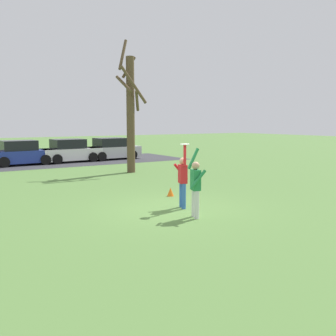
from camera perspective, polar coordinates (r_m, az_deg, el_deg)
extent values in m
plane|color=#567F3D|center=(12.36, 0.65, -6.16)|extent=(120.00, 120.00, 0.00)
cylinder|color=#3366B7|center=(12.58, 2.02, -4.01)|extent=(0.14, 0.14, 0.82)
cylinder|color=#3366B7|center=(12.34, 2.36, -4.24)|extent=(0.14, 0.14, 0.82)
cube|color=red|center=(12.35, 2.21, -0.89)|extent=(0.32, 0.41, 0.60)
sphere|color=tan|center=(12.30, 2.22, 1.03)|extent=(0.23, 0.23, 0.23)
cylinder|color=red|center=(12.55, 1.92, -0.54)|extent=(0.48, 0.23, 0.58)
cylinder|color=red|center=(12.06, 2.53, 1.94)|extent=(0.09, 0.09, 0.66)
cylinder|color=silver|center=(11.12, 4.31, -5.50)|extent=(0.14, 0.14, 0.82)
cylinder|color=silver|center=(11.36, 3.89, -5.23)|extent=(0.14, 0.14, 0.82)
cube|color=#238447|center=(11.11, 4.13, -1.78)|extent=(0.32, 0.41, 0.60)
sphere|color=tan|center=(11.05, 4.15, 0.35)|extent=(0.23, 0.23, 0.23)
cylinder|color=#238447|center=(10.89, 4.51, -1.71)|extent=(0.48, 0.23, 0.58)
cylinder|color=#238447|center=(11.25, 3.80, 1.41)|extent=(0.35, 0.18, 0.65)
cylinder|color=white|center=(12.04, 2.54, 3.56)|extent=(0.29, 0.29, 0.02)
cube|color=#233893|center=(26.53, -21.03, 1.62)|extent=(4.18, 2.00, 0.80)
cube|color=black|center=(26.45, -21.42, 3.16)|extent=(2.18, 1.74, 0.64)
cylinder|color=black|center=(27.77, -18.96, 1.47)|extent=(0.67, 0.25, 0.66)
cylinder|color=black|center=(26.04, -17.79, 1.17)|extent=(0.67, 0.25, 0.66)
cylinder|color=black|center=(25.38, -23.25, 0.80)|extent=(0.67, 0.25, 0.66)
cube|color=white|center=(27.47, -14.34, 2.04)|extent=(4.18, 2.00, 0.80)
cube|color=black|center=(27.37, -14.68, 3.52)|extent=(2.18, 1.74, 0.64)
cylinder|color=black|center=(28.81, -12.65, 1.87)|extent=(0.67, 0.25, 0.66)
cylinder|color=black|center=(27.15, -11.13, 1.60)|extent=(0.67, 0.25, 0.66)
cylinder|color=black|center=(27.92, -17.44, 1.56)|extent=(0.67, 0.25, 0.66)
cylinder|color=black|center=(26.20, -16.18, 1.27)|extent=(0.67, 0.25, 0.66)
cube|color=#BCBCC1|center=(28.81, -8.36, 2.40)|extent=(4.18, 2.00, 0.80)
cube|color=black|center=(28.69, -8.65, 3.82)|extent=(2.18, 1.74, 0.64)
cylinder|color=black|center=(30.22, -7.01, 2.21)|extent=(0.67, 0.25, 0.66)
cylinder|color=black|center=(28.65, -5.25, 1.98)|extent=(0.67, 0.25, 0.66)
cylinder|color=black|center=(29.09, -11.40, 1.94)|extent=(0.67, 0.25, 0.66)
cylinder|color=black|center=(27.45, -9.83, 1.69)|extent=(0.67, 0.25, 0.66)
cube|color=#38383D|center=(27.11, -18.00, 0.69)|extent=(19.97, 6.40, 0.01)
cylinder|color=brown|center=(21.12, -5.60, 7.83)|extent=(0.44, 0.44, 6.27)
cylinder|color=brown|center=(21.10, -4.63, 9.96)|extent=(0.61, 0.79, 1.09)
cylinder|color=brown|center=(21.59, -6.76, 16.45)|extent=(0.85, 0.73, 1.72)
cylinder|color=brown|center=(21.64, -5.87, 14.71)|extent=(0.81, 0.36, 1.20)
cylinder|color=brown|center=(20.84, -6.62, 12.37)|extent=(0.53, 1.09, 0.93)
cylinder|color=brown|center=(20.57, -5.14, 12.25)|extent=(1.45, 0.44, 1.95)
cone|color=orange|center=(14.47, 0.38, -3.57)|extent=(0.26, 0.26, 0.32)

